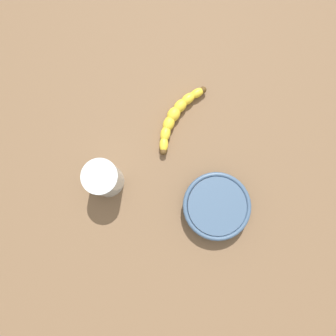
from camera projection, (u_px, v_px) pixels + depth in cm
name	position (u px, v px, depth cm)	size (l,w,h in cm)	color
wooden_tabletop	(167.00, 168.00, 84.87)	(120.00, 120.00, 3.00)	brown
banana	(176.00, 116.00, 83.69)	(10.53, 21.10, 3.39)	yellow
smoothie_glass	(104.00, 179.00, 77.58)	(8.77, 8.77, 11.16)	silver
ceramic_bowl	(216.00, 206.00, 79.05)	(17.42, 17.42, 4.73)	#3D5675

